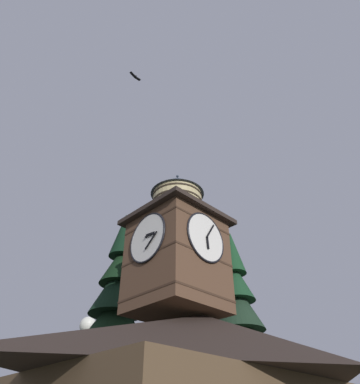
{
  "coord_description": "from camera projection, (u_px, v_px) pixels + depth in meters",
  "views": [
    {
      "loc": [
        11.07,
        10.43,
        1.82
      ],
      "look_at": [
        -0.38,
        -1.26,
        13.31
      ],
      "focal_mm": 32.68,
      "sensor_mm": 36.0,
      "label": 1
    }
  ],
  "objects": [
    {
      "name": "clock_tower",
      "position": [
        177.0,
        245.0,
        18.43
      ],
      "size": [
        4.68,
        4.68,
        8.32
      ],
      "color": "brown",
      "rests_on": "building_main"
    },
    {
      "name": "pine_tree_behind",
      "position": [
        113.0,
        341.0,
        21.61
      ],
      "size": [
        6.17,
        6.17,
        15.85
      ],
      "color": "#473323",
      "rests_on": "ground_plane"
    },
    {
      "name": "moon",
      "position": [
        88.0,
        325.0,
        45.37
      ],
      "size": [
        2.15,
        2.15,
        2.15
      ],
      "color": "silver"
    },
    {
      "name": "flying_bird_high",
      "position": [
        135.0,
        77.0,
        17.41
      ],
      "size": [
        0.67,
        0.19,
        0.11
      ],
      "color": "black"
    },
    {
      "name": "pine_tree_aside",
      "position": [
        241.0,
        356.0,
        22.76
      ],
      "size": [
        6.27,
        6.27,
        15.23
      ],
      "color": "#473323",
      "rests_on": "ground_plane"
    }
  ]
}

